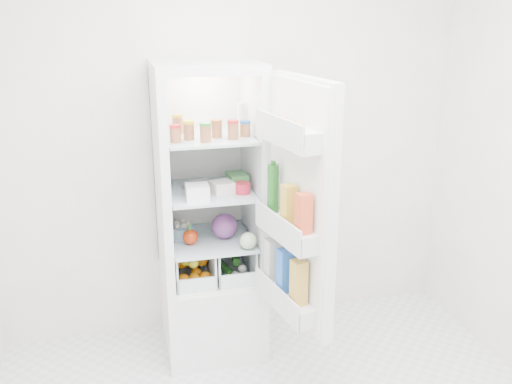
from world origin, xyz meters
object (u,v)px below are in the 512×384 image
object	(u,v)px
red_cabbage	(224,226)
mushroom_bowl	(182,231)
refrigerator	(209,247)
fridge_door	(297,211)

from	to	relation	value
red_cabbage	mushroom_bowl	xyz separation A→B (m)	(-0.25, 0.08, -0.04)
mushroom_bowl	red_cabbage	bearing A→B (deg)	-17.86
refrigerator	red_cabbage	size ratio (longest dim) A/B	11.74
red_cabbage	mushroom_bowl	bearing A→B (deg)	162.14
red_cabbage	refrigerator	bearing A→B (deg)	136.66
red_cabbage	fridge_door	size ratio (longest dim) A/B	0.12
red_cabbage	fridge_door	bearing A→B (deg)	-63.78
refrigerator	fridge_door	bearing A→B (deg)	-60.65
refrigerator	fridge_door	world-z (taller)	refrigerator
red_cabbage	mushroom_bowl	distance (m)	0.26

